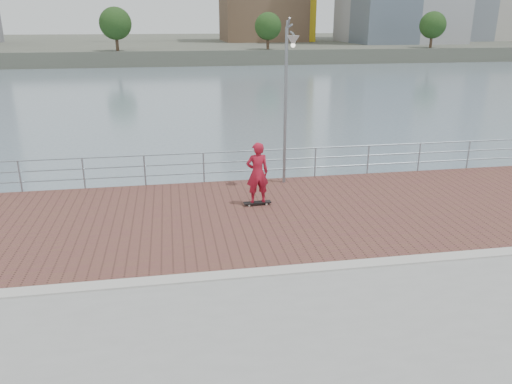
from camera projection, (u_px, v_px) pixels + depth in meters
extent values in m
plane|color=slate|center=(270.00, 345.00, 12.22)|extent=(400.00, 400.00, 0.00)
cube|color=brown|center=(247.00, 215.00, 14.90)|extent=(40.00, 6.80, 0.02)
cube|color=#B7B5AD|center=(271.00, 272.00, 11.55)|extent=(40.00, 0.40, 0.06)
cube|color=#4C5142|center=(175.00, 45.00, 125.76)|extent=(320.00, 95.00, 2.50)
cylinder|color=#8C9EA8|center=(20.00, 177.00, 16.73)|extent=(0.06, 0.06, 1.10)
cylinder|color=#8C9EA8|center=(84.00, 174.00, 17.06)|extent=(0.06, 0.06, 1.10)
cylinder|color=#8C9EA8|center=(145.00, 171.00, 17.39)|extent=(0.06, 0.06, 1.10)
cylinder|color=#8C9EA8|center=(204.00, 168.00, 17.72)|extent=(0.06, 0.06, 1.10)
cylinder|color=#8C9EA8|center=(260.00, 165.00, 18.05)|extent=(0.06, 0.06, 1.10)
cylinder|color=#8C9EA8|center=(315.00, 162.00, 18.38)|extent=(0.06, 0.06, 1.10)
cylinder|color=#8C9EA8|center=(368.00, 160.00, 18.71)|extent=(0.06, 0.06, 1.10)
cylinder|color=#8C9EA8|center=(419.00, 157.00, 19.04)|extent=(0.06, 0.06, 1.10)
cylinder|color=#8C9EA8|center=(468.00, 155.00, 19.37)|extent=(0.06, 0.06, 1.10)
cylinder|color=#8C9EA8|center=(232.00, 152.00, 17.70)|extent=(39.00, 0.05, 0.05)
cylinder|color=#8C9EA8|center=(232.00, 162.00, 17.83)|extent=(39.00, 0.05, 0.05)
cylinder|color=#8C9EA8|center=(232.00, 171.00, 17.95)|extent=(39.00, 0.05, 0.05)
cylinder|color=gray|center=(285.00, 109.00, 17.01)|extent=(0.11, 0.11, 5.32)
cylinder|color=gray|center=(290.00, 27.00, 15.72)|extent=(0.06, 0.89, 0.06)
cone|color=#B2B2AD|center=(293.00, 33.00, 15.37)|extent=(0.39, 0.39, 0.31)
cube|color=black|center=(257.00, 202.00, 15.68)|extent=(0.87, 0.27, 0.03)
cylinder|color=beige|center=(249.00, 205.00, 15.57)|extent=(0.07, 0.05, 0.07)
cylinder|color=beige|center=(266.00, 204.00, 15.68)|extent=(0.07, 0.05, 0.07)
cylinder|color=beige|center=(248.00, 204.00, 15.71)|extent=(0.07, 0.05, 0.07)
cylinder|color=beige|center=(265.00, 202.00, 15.83)|extent=(0.07, 0.05, 0.07)
imported|color=#A8162B|center=(257.00, 173.00, 15.36)|extent=(0.73, 0.50, 1.93)
cylinder|color=#473323|center=(117.00, 38.00, 80.76)|extent=(0.50, 0.50, 3.98)
sphere|color=#193814|center=(115.00, 23.00, 80.00)|extent=(5.12, 5.12, 5.12)
cylinder|color=#473323|center=(268.00, 39.00, 84.84)|extent=(0.50, 0.50, 3.53)
sphere|color=#193814|center=(268.00, 26.00, 84.18)|extent=(4.54, 4.54, 4.54)
cylinder|color=#473323|center=(431.00, 37.00, 89.64)|extent=(0.50, 0.50, 3.65)
sphere|color=#193814|center=(433.00, 25.00, 88.95)|extent=(4.69, 4.69, 4.69)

